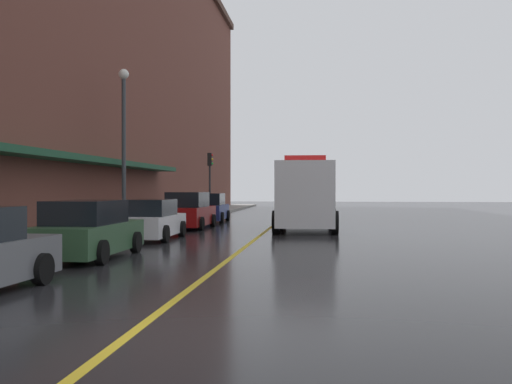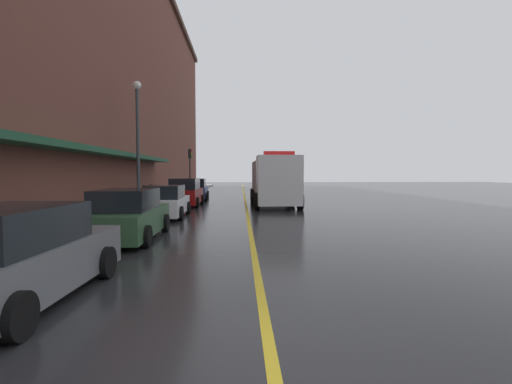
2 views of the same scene
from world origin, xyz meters
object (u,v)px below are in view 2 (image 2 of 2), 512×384
at_px(parked_car_3, 185,193).
at_px(parking_meter_1, 151,192).
at_px(parking_meter_2, 145,193).
at_px(street_lamp_left, 138,131).
at_px(parked_car_1, 128,216).
at_px(box_truck, 274,181).
at_px(parked_car_2, 166,202).
at_px(traffic_light_near, 190,162).
at_px(parking_meter_0, 176,186).
at_px(parked_car_0, 14,258).
at_px(parked_car_4, 195,190).

bearing_deg(parked_car_3, parking_meter_1, 156.45).
bearing_deg(parking_meter_2, street_lamp_left, 118.85).
height_order(parked_car_1, parking_meter_1, parked_car_1).
bearing_deg(box_truck, parked_car_2, -44.04).
relative_size(parking_meter_2, traffic_light_near, 0.31).
height_order(parked_car_3, parking_meter_1, parked_car_3).
height_order(box_truck, street_lamp_left, street_lamp_left).
xyz_separation_m(parked_car_3, parking_meter_2, (-1.44, -4.59, 0.23)).
xyz_separation_m(parked_car_1, street_lamp_left, (-2.01, 8.78, 3.64)).
distance_m(parked_car_2, parking_meter_0, 11.46).
relative_size(parked_car_3, traffic_light_near, 1.05).
bearing_deg(parked_car_0, parked_car_2, 1.59).
xyz_separation_m(parked_car_4, traffic_light_near, (-1.34, 7.24, 2.37)).
relative_size(parked_car_2, street_lamp_left, 0.65).
height_order(parking_meter_0, parking_meter_2, same).
bearing_deg(parking_meter_0, parked_car_1, -85.37).
distance_m(parked_car_0, parked_car_2, 11.96).
bearing_deg(parking_meter_2, parking_meter_1, 90.00).
bearing_deg(traffic_light_near, parked_car_1, -86.91).
bearing_deg(parking_meter_0, parked_car_2, -82.90).
distance_m(parked_car_3, parking_meter_0, 5.31).
bearing_deg(parked_car_0, box_truck, -15.87).
bearing_deg(parked_car_4, street_lamp_left, 165.23).
bearing_deg(parking_meter_1, parking_meter_2, -90.00).
relative_size(parked_car_3, box_truck, 0.58).
xyz_separation_m(parked_car_4, parking_meter_2, (-1.40, -10.03, 0.27)).
xyz_separation_m(box_truck, street_lamp_left, (-7.75, -3.32, 2.81)).
bearing_deg(parking_meter_1, parked_car_1, -81.19).
distance_m(parking_meter_2, traffic_light_near, 17.40).
distance_m(parked_car_4, traffic_light_near, 7.73).
height_order(parked_car_1, parking_meter_0, parked_car_1).
relative_size(box_truck, parking_meter_2, 5.88).
height_order(parked_car_3, street_lamp_left, street_lamp_left).
relative_size(parked_car_1, parked_car_2, 1.03).
bearing_deg(parked_car_0, parking_meter_1, 7.06).
height_order(parked_car_2, parked_car_4, parked_car_4).
xyz_separation_m(parked_car_1, box_truck, (5.74, 12.10, 0.83)).
xyz_separation_m(parked_car_4, box_truck, (5.75, -5.63, 0.81)).
distance_m(parked_car_1, box_truck, 13.42).
height_order(parked_car_1, parked_car_3, parked_car_3).
bearing_deg(parked_car_3, parking_meter_0, 16.46).
distance_m(box_truck, traffic_light_near, 14.77).
height_order(box_truck, parking_meter_0, box_truck).
distance_m(parked_car_4, box_truck, 8.08).
relative_size(parked_car_4, box_truck, 0.58).
distance_m(parked_car_3, parking_meter_1, 3.51).
bearing_deg(parked_car_0, parked_car_3, 1.66).
relative_size(parking_meter_0, traffic_light_near, 0.31).
bearing_deg(parked_car_2, parking_meter_1, 23.79).
relative_size(parked_car_2, traffic_light_near, 1.04).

